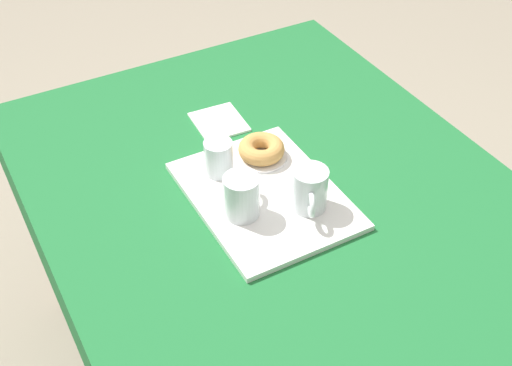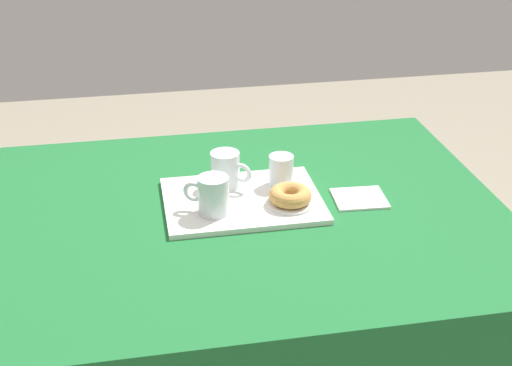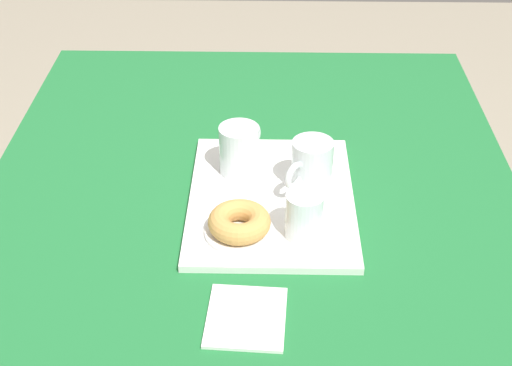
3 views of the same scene
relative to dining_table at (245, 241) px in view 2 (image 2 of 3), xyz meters
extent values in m
cube|color=#1E6B33|center=(0.00, 0.00, 0.08)|extent=(1.35, 1.05, 0.03)
cube|color=#1E6B33|center=(0.00, -0.52, -0.01)|extent=(1.35, 0.01, 0.14)
cube|color=#1E6B33|center=(-0.67, 0.00, -0.01)|extent=(0.01, 1.05, 0.14)
cylinder|color=brown|center=(-0.58, -0.43, -0.29)|extent=(0.06, 0.06, 0.71)
cylinder|color=brown|center=(0.58, -0.43, -0.29)|extent=(0.06, 0.06, 0.71)
cube|color=white|center=(0.00, -0.04, 0.10)|extent=(0.41, 0.31, 0.01)
cylinder|color=white|center=(0.03, -0.11, 0.16)|extent=(0.08, 0.08, 0.10)
cylinder|color=#5B230A|center=(0.03, -0.11, 0.15)|extent=(0.07, 0.07, 0.07)
torus|color=white|center=(-0.01, -0.08, 0.16)|extent=(0.05, 0.04, 0.06)
cylinder|color=white|center=(0.08, 0.03, 0.16)|extent=(0.08, 0.08, 0.10)
cylinder|color=#5B230A|center=(0.08, 0.03, 0.15)|extent=(0.07, 0.07, 0.07)
torus|color=white|center=(0.13, 0.00, 0.16)|extent=(0.05, 0.04, 0.06)
cylinder|color=white|center=(-0.12, -0.10, 0.15)|extent=(0.07, 0.07, 0.09)
cylinder|color=silver|center=(-0.12, -0.10, 0.13)|extent=(0.06, 0.06, 0.03)
cylinder|color=white|center=(-0.12, 0.02, 0.11)|extent=(0.12, 0.12, 0.01)
torus|color=tan|center=(-0.12, 0.02, 0.13)|extent=(0.11, 0.11, 0.04)
cube|color=white|center=(-0.31, 0.00, 0.10)|extent=(0.14, 0.13, 0.01)
camera|label=1|loc=(0.98, -0.60, 1.11)|focal=47.04mm
camera|label=2|loc=(0.27, 1.61, 1.00)|focal=50.60mm
camera|label=3|loc=(-1.13, -0.03, 0.92)|focal=51.79mm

